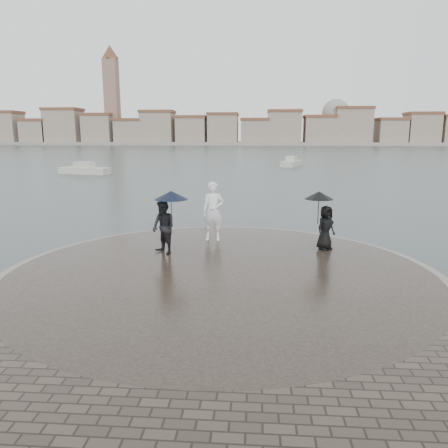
{
  "coord_description": "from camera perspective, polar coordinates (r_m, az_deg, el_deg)",
  "views": [
    {
      "loc": [
        0.98,
        -8.34,
        4.17
      ],
      "look_at": [
        0.0,
        4.8,
        1.45
      ],
      "focal_mm": 35.0,
      "sensor_mm": 36.0,
      "label": 1
    }
  ],
  "objects": [
    {
      "name": "ground",
      "position": [
        9.38,
        -2.26,
        -14.75
      ],
      "size": [
        400.0,
        400.0,
        0.0
      ],
      "primitive_type": "plane",
      "color": "#2B3835",
      "rests_on": "ground"
    },
    {
      "name": "visitor_right",
      "position": [
        14.92,
        12.85,
        0.92
      ],
      "size": [
        1.18,
        1.01,
        1.95
      ],
      "color": "black",
      "rests_on": "quay_tip"
    },
    {
      "name": "quay_tip",
      "position": [
        12.54,
        -0.45,
        -6.89
      ],
      "size": [
        11.9,
        11.9,
        0.36
      ],
      "primitive_type": "cylinder",
      "color": "#2D261E",
      "rests_on": "ground"
    },
    {
      "name": "boats",
      "position": [
        50.05,
        9.06,
        7.18
      ],
      "size": [
        49.88,
        18.44,
        1.5
      ],
      "color": "#BAB7A7",
      "rests_on": "ground"
    },
    {
      "name": "kerb_ring",
      "position": [
        12.54,
        -0.45,
        -6.99
      ],
      "size": [
        12.5,
        12.5,
        0.32
      ],
      "primitive_type": "cylinder",
      "color": "gray",
      "rests_on": "ground"
    },
    {
      "name": "visitor_left",
      "position": [
        14.14,
        -7.65,
        0.67
      ],
      "size": [
        1.34,
        1.18,
        2.04
      ],
      "color": "black",
      "rests_on": "quay_tip"
    },
    {
      "name": "statue",
      "position": [
        15.79,
        -1.42,
        1.67
      ],
      "size": [
        0.79,
        0.52,
        2.14
      ],
      "primitive_type": "imported",
      "rotation": [
        0.0,
        0.0,
        -0.01
      ],
      "color": "white",
      "rests_on": "quay_tip"
    },
    {
      "name": "far_skyline",
      "position": [
        169.22,
        1.86,
        12.15
      ],
      "size": [
        260.0,
        20.0,
        37.0
      ],
      "color": "gray",
      "rests_on": "ground"
    }
  ]
}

